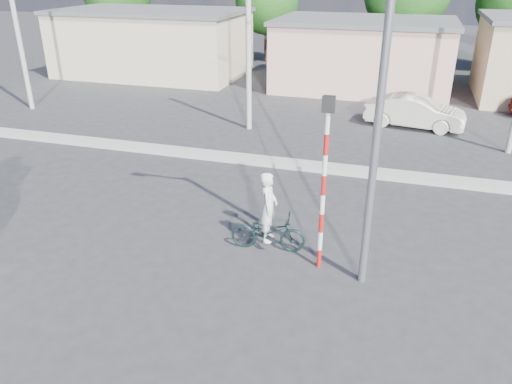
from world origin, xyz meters
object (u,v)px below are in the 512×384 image
(traffic_pole, at_px, (324,171))
(car_cream, at_px, (415,112))
(cyclist, at_px, (268,217))
(bicycle, at_px, (268,232))
(streetlight, at_px, (375,73))

(traffic_pole, bearing_deg, car_cream, 80.94)
(cyclist, xyz_separation_m, traffic_pole, (1.46, -0.45, 1.65))
(bicycle, relative_size, cyclist, 1.04)
(traffic_pole, bearing_deg, streetlight, -17.73)
(car_cream, xyz_separation_m, traffic_pole, (-2.07, -12.95, 1.86))
(bicycle, distance_m, cyclist, 0.43)
(bicycle, distance_m, car_cream, 12.99)
(bicycle, height_order, traffic_pole, traffic_pole)
(bicycle, relative_size, traffic_pole, 0.45)
(bicycle, xyz_separation_m, cyclist, (0.00, 0.00, 0.43))
(bicycle, height_order, cyclist, cyclist)
(cyclist, bearing_deg, streetlight, -114.24)
(cyclist, height_order, traffic_pole, traffic_pole)
(car_cream, distance_m, traffic_pole, 13.25)
(cyclist, height_order, car_cream, cyclist)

